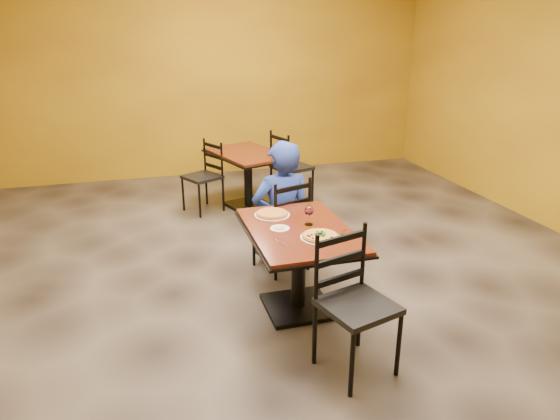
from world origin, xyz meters
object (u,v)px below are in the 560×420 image
object	(u,v)px
chair_second_right	(292,167)
diner	(282,202)
table_main	(299,250)
plate_far	(272,215)
plate_main	(320,238)
pizza_far	(272,213)
chair_second_left	(202,177)
chair_main_far	(281,223)
table_second	(248,167)
wine_glass	(309,214)
chair_main_near	(358,307)
side_plate	(280,229)
pizza_main	(320,236)

from	to	relation	value
chair_second_right	diner	world-z (taller)	diner
table_main	plate_far	world-z (taller)	plate_far
diner	plate_main	xyz separation A→B (m)	(-0.05, -1.24, 0.12)
chair_second_right	pizza_far	distance (m)	2.54
chair_second_left	pizza_far	distance (m)	2.39
chair_main_far	plate_far	xyz separation A→B (m)	(-0.21, -0.46, 0.27)
table_second	chair_second_right	world-z (taller)	chair_second_right
table_second	plate_far	size ratio (longest dim) A/B	4.32
chair_second_right	wine_glass	bearing A→B (deg)	147.22
chair_main_far	diner	bearing A→B (deg)	-127.44
chair_second_left	wine_glass	bearing A→B (deg)	-15.97
chair_second_left	plate_far	size ratio (longest dim) A/B	2.95
chair_main_near	side_plate	bearing A→B (deg)	91.76
wine_glass	diner	bearing A→B (deg)	87.53
pizza_far	wine_glass	world-z (taller)	wine_glass
table_second	chair_main_near	size ratio (longest dim) A/B	1.33
pizza_far	chair_second_left	bearing A→B (deg)	97.32
chair_main_near	pizza_far	world-z (taller)	chair_main_near
plate_main	plate_far	size ratio (longest dim) A/B	1.00
diner	table_second	bearing A→B (deg)	-93.22
chair_second_right	side_plate	world-z (taller)	chair_second_right
chair_second_left	plate_far	bearing A→B (deg)	-20.18
side_plate	wine_glass	xyz separation A→B (m)	(0.26, 0.03, 0.08)
pizza_main	table_main	bearing A→B (deg)	111.50
plate_far	pizza_main	bearing A→B (deg)	-68.74
chair_main_far	pizza_far	bearing A→B (deg)	46.58
chair_main_far	plate_far	bearing A→B (deg)	46.58
chair_second_right	diner	xyz separation A→B (m)	(-0.64, -1.70, 0.13)
pizza_main	side_plate	size ratio (longest dim) A/B	1.77
chair_main_near	wine_glass	size ratio (longest dim) A/B	5.61
table_second	chair_main_near	xyz separation A→B (m)	(-0.04, -3.59, -0.05)
chair_second_right	plate_main	xyz separation A→B (m)	(-0.69, -2.94, 0.26)
chair_main_near	plate_main	size ratio (longest dim) A/B	3.26
diner	chair_second_right	bearing A→B (deg)	-112.79
table_second	chair_second_left	distance (m)	0.62
plate_main	side_plate	bearing A→B (deg)	133.20
table_main	side_plate	bearing A→B (deg)	169.90
chair_main_far	wine_glass	xyz separation A→B (m)	(0.02, -0.75, 0.36)
side_plate	wine_glass	bearing A→B (deg)	6.51
table_main	pizza_main	size ratio (longest dim) A/B	4.33
chair_main_far	diner	world-z (taller)	diner
table_main	pizza_far	bearing A→B (deg)	111.10
pizza_main	plate_far	size ratio (longest dim) A/B	0.92
pizza_far	side_plate	xyz separation A→B (m)	(-0.02, -0.32, -0.02)
chair_main_near	side_plate	distance (m)	0.99
chair_second_left	pizza_far	xyz separation A→B (m)	(0.30, -2.35, 0.31)
chair_main_far	chair_second_right	bearing A→B (deg)	-128.98
chair_main_near	chair_second_right	bearing A→B (deg)	63.95
chair_main_far	plate_far	size ratio (longest dim) A/B	3.11
pizza_far	side_plate	size ratio (longest dim) A/B	1.75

